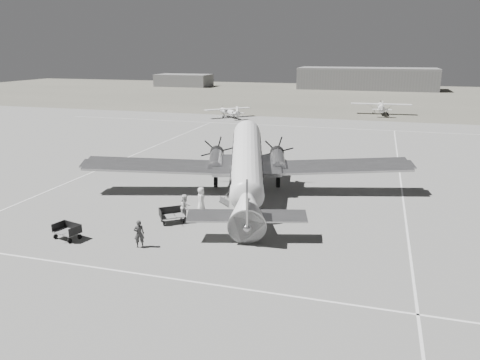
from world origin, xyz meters
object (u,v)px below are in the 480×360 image
Objects in this scene: light_plane_left at (229,112)px; baggage_cart_near at (172,215)px; baggage_cart_far at (67,232)px; light_plane_right at (381,108)px; shed_secondary at (184,80)px; dc3_airliner at (247,168)px; ground_crew at (139,234)px; passenger at (201,199)px; ramp_agent at (185,207)px; hangar_main at (367,79)px.

baggage_cart_near is at bearing -119.77° from light_plane_left.
baggage_cart_near is 7.17m from baggage_cart_far.
light_plane_left is at bearing -158.30° from light_plane_right.
light_plane_right is at bearing -40.89° from shed_secondary.
light_plane_right is (64.83, -56.15, -0.82)m from shed_secondary.
ground_crew is at bearing -124.36° from dc3_airliner.
shed_secondary reaches higher than passenger.
dc3_airliner reaches higher than passenger.
baggage_cart_near is (-3.66, -6.75, -2.19)m from dc3_airliner.
passenger reaches higher than ramp_agent.
hangar_main reaches higher than dc3_airliner.
shed_secondary is at bearing 124.40° from baggage_cart_far.
light_plane_left is at bearing -0.99° from passenger.
ground_crew is at bearing -120.98° from light_plane_left.
dc3_airliner is 15.84× the size of baggage_cart_far.
passenger is at bearing 64.32° from baggage_cart_far.
ground_crew is (-3.83, -11.35, -1.83)m from dc3_airliner.
hangar_main reaches higher than light_plane_left.
ground_crew is (12.51, -57.26, -0.04)m from light_plane_left.
baggage_cart_far is 8.25m from ramp_agent.
hangar_main is at bearing 49.44° from baggage_cart_near.
baggage_cart_far is at bearing -174.83° from baggage_cart_near.
passenger is at bearing 32.72° from baggage_cart_near.
light_plane_right is at bearing -28.21° from passenger.
passenger is (0.44, 2.05, 0.00)m from ramp_agent.
hangar_main is at bearing 30.12° from light_plane_left.
baggage_cart_near is 0.99× the size of ramp_agent.
ground_crew is at bearing -165.21° from ramp_agent.
shed_secondary is 135.51m from ground_crew.
hangar_main is 125.54m from ramp_agent.
passenger is (1.10, 2.89, 0.43)m from baggage_cart_near.
passenger is (13.79, -49.77, 0.02)m from light_plane_left.
shed_secondary is 129.09m from passenger.
baggage_cart_near is at bearing 165.25° from ramp_agent.
passenger is (6.47, 7.65, 0.45)m from baggage_cart_far.
ground_crew is at bearing -128.51° from baggage_cart_near.
shed_secondary is 9.97× the size of baggage_cart_far.
ground_crew is at bearing -104.51° from light_plane_right.
baggage_cart_near is 0.98× the size of passenger.
light_plane_right is 6.34× the size of ground_crew.
baggage_cart_far is 10.03m from passenger.
ground_crew is (50.66, -125.67, -1.10)m from shed_secondary.
light_plane_right is at bearing 89.00° from baggage_cart_far.
shed_secondary is 85.77m from light_plane_right.
baggage_cart_near is (-9.17, -126.07, -2.77)m from hangar_main.
baggage_cart_far is at bearing 123.32° from passenger.
hangar_main is 126.44m from baggage_cart_near.
light_plane_left is 4.73× the size of passenger.
hangar_main is at bearing 98.19° from baggage_cart_far.
baggage_cart_near is at bearing -134.17° from dc3_airliner.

